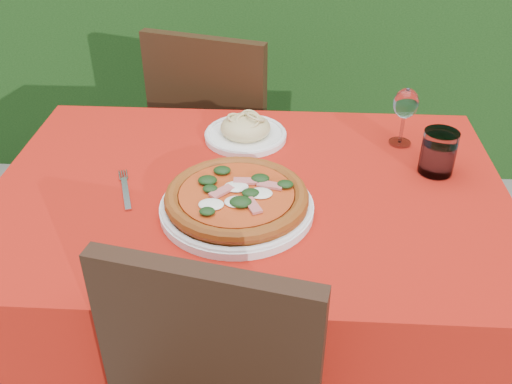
# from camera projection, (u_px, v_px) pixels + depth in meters

# --- Properties ---
(ground) EXTENTS (60.00, 60.00, 0.00)m
(ground) POSITION_uv_depth(u_px,v_px,m) (251.00, 383.00, 1.81)
(ground) COLOR slate
(ground) RESTS_ON ground
(dining_table) EXTENTS (1.26, 0.86, 0.75)m
(dining_table) POSITION_uv_depth(u_px,v_px,m) (249.00, 236.00, 1.48)
(dining_table) COLOR #462D16
(dining_table) RESTS_ON ground
(chair_far) EXTENTS (0.52, 0.52, 0.93)m
(chair_far) POSITION_uv_depth(u_px,v_px,m) (219.00, 135.00, 2.08)
(chair_far) COLOR black
(chair_far) RESTS_ON ground
(pizza_plate) EXTENTS (0.42, 0.42, 0.07)m
(pizza_plate) POSITION_uv_depth(u_px,v_px,m) (237.00, 200.00, 1.30)
(pizza_plate) COLOR white
(pizza_plate) RESTS_ON dining_table
(pasta_plate) EXTENTS (0.23, 0.23, 0.07)m
(pasta_plate) POSITION_uv_depth(u_px,v_px,m) (246.00, 131.00, 1.59)
(pasta_plate) COLOR white
(pasta_plate) RESTS_ON dining_table
(water_glass) EXTENTS (0.09, 0.09, 0.11)m
(water_glass) POSITION_uv_depth(u_px,v_px,m) (438.00, 154.00, 1.43)
(water_glass) COLOR silver
(water_glass) RESTS_ON dining_table
(wine_glass) EXTENTS (0.07, 0.07, 0.16)m
(wine_glass) POSITION_uv_depth(u_px,v_px,m) (406.00, 106.00, 1.52)
(wine_glass) COLOR silver
(wine_glass) RESTS_ON dining_table
(fork) EXTENTS (0.08, 0.19, 0.01)m
(fork) POSITION_uv_depth(u_px,v_px,m) (126.00, 193.00, 1.37)
(fork) COLOR #B3B2BA
(fork) RESTS_ON dining_table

